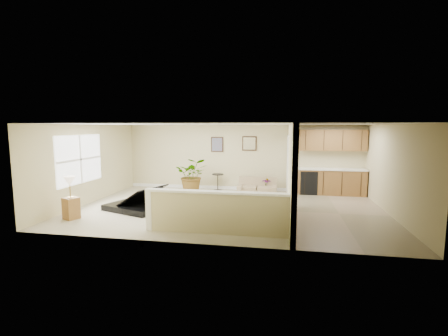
% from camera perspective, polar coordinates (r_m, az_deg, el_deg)
% --- Properties ---
extents(floor, '(9.00, 9.00, 0.00)m').
position_cam_1_polar(floor, '(9.74, 0.79, -7.17)').
color(floor, tan).
rests_on(floor, ground).
extents(back_wall, '(9.00, 0.04, 2.50)m').
position_cam_1_polar(back_wall, '(12.46, 3.10, 1.82)').
color(back_wall, '#CCC08B').
rests_on(back_wall, floor).
extents(front_wall, '(9.00, 0.04, 2.50)m').
position_cam_1_polar(front_wall, '(6.60, -3.54, -3.01)').
color(front_wall, '#CCC08B').
rests_on(front_wall, floor).
extents(left_wall, '(0.04, 6.00, 2.50)m').
position_cam_1_polar(left_wall, '(11.17, -22.61, 0.65)').
color(left_wall, '#CCC08B').
rests_on(left_wall, floor).
extents(right_wall, '(0.04, 6.00, 2.50)m').
position_cam_1_polar(right_wall, '(9.82, 27.66, -0.45)').
color(right_wall, '#CCC08B').
rests_on(right_wall, floor).
extents(ceiling, '(9.00, 6.00, 0.04)m').
position_cam_1_polar(ceiling, '(9.43, 0.82, 7.71)').
color(ceiling, silver).
rests_on(ceiling, back_wall).
extents(kitchen_vinyl, '(2.70, 6.00, 0.01)m').
position_cam_1_polar(kitchen_vinyl, '(9.74, 19.56, -7.57)').
color(kitchen_vinyl, gray).
rests_on(kitchen_vinyl, floor).
extents(interior_partition, '(0.18, 5.99, 2.50)m').
position_cam_1_polar(interior_partition, '(9.63, 11.68, -0.09)').
color(interior_partition, '#CCC08B').
rests_on(interior_partition, floor).
extents(pony_half_wall, '(3.42, 0.22, 1.00)m').
position_cam_1_polar(pony_half_wall, '(7.41, -1.61, -7.66)').
color(pony_half_wall, '#CCC08B').
rests_on(pony_half_wall, floor).
extents(left_window, '(0.05, 2.15, 1.45)m').
position_cam_1_polar(left_window, '(10.73, -24.04, 1.40)').
color(left_window, white).
rests_on(left_window, left_wall).
extents(wall_art_left, '(0.48, 0.04, 0.58)m').
position_cam_1_polar(wall_art_left, '(12.55, -1.22, 4.16)').
color(wall_art_left, '#352213').
rests_on(wall_art_left, back_wall).
extents(wall_mirror, '(0.55, 0.04, 0.55)m').
position_cam_1_polar(wall_mirror, '(12.35, 4.49, 4.32)').
color(wall_mirror, '#352213').
rests_on(wall_mirror, back_wall).
extents(kitchen_cabinets, '(2.36, 0.65, 2.33)m').
position_cam_1_polar(kitchen_cabinets, '(12.24, 17.91, -0.40)').
color(kitchen_cabinets, olive).
rests_on(kitchen_cabinets, floor).
extents(piano, '(2.27, 2.25, 1.55)m').
position_cam_1_polar(piano, '(10.07, -14.67, -3.16)').
color(piano, black).
rests_on(piano, floor).
extents(piano_bench, '(0.54, 0.79, 0.48)m').
position_cam_1_polar(piano_bench, '(9.79, -7.65, -5.71)').
color(piano_bench, black).
rests_on(piano_bench, floor).
extents(loveseat, '(1.40, 0.81, 0.79)m').
position_cam_1_polar(loveseat, '(11.75, 5.86, -3.20)').
color(loveseat, '#9F8865').
rests_on(loveseat, floor).
extents(accent_table, '(0.45, 0.45, 0.65)m').
position_cam_1_polar(accent_table, '(12.36, -1.11, -2.12)').
color(accent_table, black).
rests_on(accent_table, floor).
extents(palm_plant, '(1.33, 1.20, 1.29)m').
position_cam_1_polar(palm_plant, '(12.10, -5.58, -1.31)').
color(palm_plant, black).
rests_on(palm_plant, floor).
extents(small_plant, '(0.36, 0.36, 0.61)m').
position_cam_1_polar(small_plant, '(11.94, 7.44, -3.27)').
color(small_plant, black).
rests_on(small_plant, floor).
extents(lamp_stand, '(0.44, 0.44, 1.14)m').
position_cam_1_polar(lamp_stand, '(9.49, -25.34, -5.27)').
color(lamp_stand, olive).
rests_on(lamp_stand, floor).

